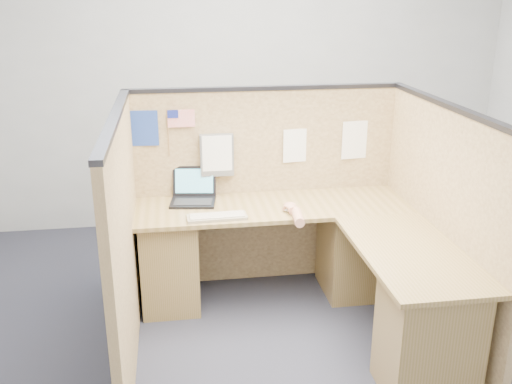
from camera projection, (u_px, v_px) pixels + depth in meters
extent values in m
plane|color=black|center=(290.00, 347.00, 3.69)|extent=(5.00, 5.00, 0.00)
plane|color=#A0A3A5|center=(244.00, 79.00, 5.33)|extent=(5.00, 0.00, 5.00)
cube|color=brown|center=(265.00, 188.00, 4.38)|extent=(2.05, 0.05, 1.50)
cube|color=#232328|center=(266.00, 88.00, 4.12)|extent=(2.05, 0.06, 0.03)
cube|color=brown|center=(125.00, 244.00, 3.40)|extent=(0.05, 1.80, 1.50)
cube|color=#232328|center=(114.00, 118.00, 3.14)|extent=(0.06, 1.80, 0.03)
cube|color=brown|center=(441.00, 225.00, 3.68)|extent=(0.05, 1.80, 1.50)
cube|color=#232328|center=(455.00, 108.00, 3.42)|extent=(0.06, 1.80, 0.03)
cube|color=brown|center=(273.00, 207.00, 4.08)|extent=(1.95, 0.60, 0.03)
cube|color=brown|center=(411.00, 253.00, 3.36)|extent=(0.60, 1.15, 0.03)
cube|color=brown|center=(170.00, 260.00, 4.10)|extent=(0.40, 0.50, 0.70)
cube|color=brown|center=(351.00, 248.00, 4.29)|extent=(0.40, 0.50, 0.70)
cube|color=brown|center=(429.00, 337.00, 3.19)|extent=(0.50, 0.40, 0.70)
cube|color=black|center=(193.00, 202.00, 4.11)|extent=(0.35, 0.28, 0.02)
cube|color=black|center=(191.00, 181.00, 4.21)|extent=(0.32, 0.11, 0.21)
cube|color=teal|center=(192.00, 181.00, 4.20)|extent=(0.28, 0.09, 0.17)
cube|color=gray|center=(217.00, 217.00, 3.83)|extent=(0.41, 0.15, 0.02)
cube|color=silver|center=(217.00, 215.00, 3.83)|extent=(0.37, 0.12, 0.01)
ellipsoid|color=silver|center=(290.00, 209.00, 3.95)|extent=(0.10, 0.07, 0.04)
ellipsoid|color=tan|center=(290.00, 206.00, 3.94)|extent=(0.08, 0.10, 0.05)
cylinder|color=tan|center=(292.00, 210.00, 3.90)|extent=(0.06, 0.05, 0.06)
cylinder|color=tan|center=(298.00, 217.00, 3.78)|extent=(0.09, 0.24, 0.07)
cube|color=navy|center=(145.00, 128.00, 4.06)|extent=(0.19, 0.02, 0.26)
cylinder|color=olive|center=(168.00, 133.00, 4.08)|extent=(0.01, 0.01, 0.34)
cube|color=red|center=(181.00, 118.00, 4.06)|extent=(0.19, 0.00, 0.13)
cube|color=navy|center=(173.00, 114.00, 4.04)|extent=(0.08, 0.00, 0.06)
cube|color=slate|center=(217.00, 155.00, 4.17)|extent=(0.25, 0.05, 0.31)
cube|color=white|center=(217.00, 153.00, 4.14)|extent=(0.22, 0.01, 0.27)
cube|color=white|center=(296.00, 146.00, 4.27)|extent=(0.20, 0.02, 0.25)
cube|color=white|center=(356.00, 140.00, 4.33)|extent=(0.23, 0.03, 0.29)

